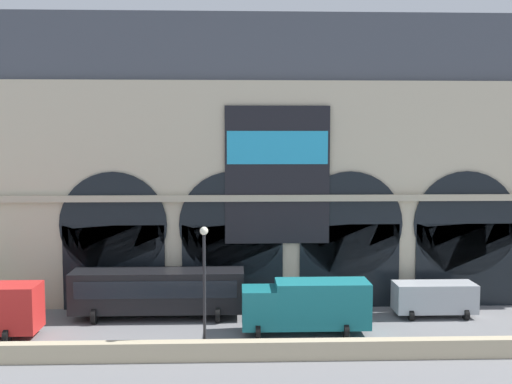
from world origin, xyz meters
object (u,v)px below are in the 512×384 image
(bus_midwest, at_px, (158,291))
(box_truck_center, at_px, (307,305))
(van_mideast, at_px, (434,297))
(street_lamp_quayside, at_px, (204,273))

(bus_midwest, relative_size, box_truck_center, 1.47)
(bus_midwest, bearing_deg, box_truck_center, -20.09)
(box_truck_center, bearing_deg, van_mideast, 19.90)
(van_mideast, bearing_deg, bus_midwest, 179.26)
(bus_midwest, distance_m, box_truck_center, 9.80)
(van_mideast, height_order, street_lamp_quayside, street_lamp_quayside)
(box_truck_center, distance_m, street_lamp_quayside, 7.38)
(van_mideast, bearing_deg, street_lamp_quayside, -155.41)
(box_truck_center, relative_size, street_lamp_quayside, 1.09)
(box_truck_center, height_order, van_mideast, box_truck_center)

